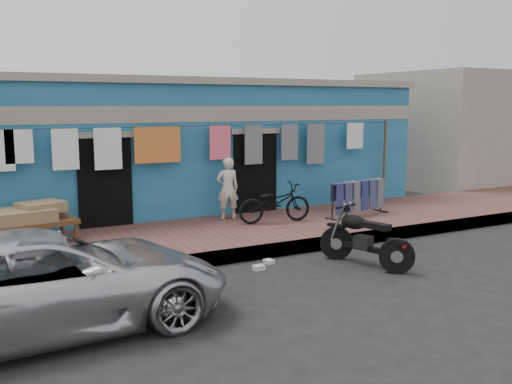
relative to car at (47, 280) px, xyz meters
name	(u,v)px	position (x,y,z in m)	size (l,w,h in m)	color
ground	(316,281)	(4.02, 0.13, -0.64)	(80.00, 80.00, 0.00)	black
sidewalk	(233,235)	(4.02, 3.13, -0.52)	(28.00, 3.00, 0.25)	brown
curb	(268,251)	(4.02, 1.68, -0.52)	(28.00, 0.10, 0.25)	gray
building	(166,146)	(4.02, 7.11, 1.04)	(12.20, 5.20, 3.36)	#1E5980
neighbor_right	(465,129)	(15.02, 7.13, 1.26)	(6.00, 5.00, 3.80)	#9E9384
clothesline	(189,149)	(3.60, 4.38, 1.18)	(10.06, 0.06, 2.10)	brown
car	(47,280)	(0.00, 0.00, 0.00)	(2.08, 4.57, 1.29)	silver
seated_person	(228,188)	(4.38, 4.12, 0.29)	(0.49, 0.33, 1.37)	beige
bicycle	(275,199)	(5.10, 3.30, 0.13)	(0.57, 1.61, 1.04)	black
motorcycle	(366,237)	(5.25, 0.43, -0.14)	(0.97, 1.65, 1.01)	black
charpoy	(18,226)	(0.05, 3.76, -0.04)	(2.22, 1.34, 0.70)	brown
jeans_rack	(358,198)	(7.15, 3.07, 0.02)	(1.75, 0.64, 0.82)	black
litter_a	(259,268)	(3.51, 1.07, -0.60)	(0.19, 0.14, 0.08)	silver
litter_b	(336,253)	(5.22, 1.23, -0.61)	(0.16, 0.12, 0.08)	silver
litter_c	(269,262)	(3.85, 1.33, -0.61)	(0.18, 0.14, 0.07)	silver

